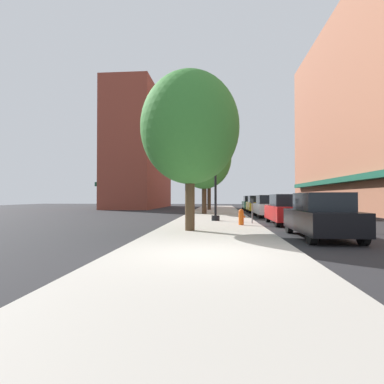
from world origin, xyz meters
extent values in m
plane|color=#232326|center=(4.00, 18.00, 0.00)|extent=(90.00, 90.00, 0.00)
cube|color=#A8A399|center=(0.00, 19.00, 0.06)|extent=(4.80, 50.00, 0.12)
cube|color=#9E6047|center=(15.00, 22.00, 10.28)|extent=(6.00, 40.00, 20.57)
cube|color=#144C38|center=(11.65, 22.00, 3.10)|extent=(0.90, 34.00, 0.50)
cube|color=brown|center=(-11.00, 37.00, 8.10)|extent=(6.00, 18.00, 16.21)
cube|color=#144C38|center=(-14.35, 37.00, 3.10)|extent=(0.90, 15.30, 0.50)
cylinder|color=black|center=(0.10, 10.84, 0.27)|extent=(0.48, 0.48, 0.30)
cylinder|color=black|center=(0.10, 10.84, 3.02)|extent=(0.14, 0.14, 5.20)
sphere|color=silver|center=(0.10, 10.84, 5.80)|extent=(0.44, 0.44, 0.44)
cylinder|color=#E05614|center=(1.41, 8.05, 0.43)|extent=(0.26, 0.26, 0.62)
sphere|color=#E05614|center=(1.41, 8.05, 0.79)|extent=(0.24, 0.24, 0.24)
cylinder|color=#E05614|center=(1.55, 8.05, 0.52)|extent=(0.12, 0.10, 0.10)
cylinder|color=slate|center=(2.05, 9.05, 0.65)|extent=(0.06, 0.06, 1.05)
cube|color=#33383D|center=(2.05, 9.05, 1.30)|extent=(0.14, 0.09, 0.26)
cylinder|color=#4C3823|center=(-0.90, 5.23, 1.50)|extent=(0.40, 0.40, 2.75)
ellipsoid|color=#387F33|center=(-0.90, 5.23, 4.42)|extent=(4.12, 4.12, 4.74)
cylinder|color=#422D1E|center=(-0.81, 27.55, 1.85)|extent=(0.40, 0.40, 3.46)
ellipsoid|color=#2D6B28|center=(-0.81, 27.55, 5.01)|extent=(3.82, 3.82, 4.40)
cylinder|color=#422D1E|center=(-0.93, 18.58, 1.61)|extent=(0.40, 0.40, 2.99)
ellipsoid|color=#387F33|center=(-0.93, 18.58, 4.82)|extent=(4.57, 4.57, 5.25)
cylinder|color=black|center=(3.22, 5.60, 0.32)|extent=(0.22, 0.64, 0.64)
cylinder|color=black|center=(4.78, 5.60, 0.32)|extent=(0.22, 0.64, 0.64)
cylinder|color=black|center=(3.22, 2.40, 0.32)|extent=(0.22, 0.64, 0.64)
cylinder|color=black|center=(4.78, 2.40, 0.32)|extent=(0.22, 0.64, 0.64)
cube|color=black|center=(4.00, 4.00, 0.64)|extent=(1.80, 4.30, 0.76)
cube|color=black|center=(4.00, 3.85, 1.34)|extent=(1.56, 2.20, 0.64)
cylinder|color=black|center=(3.22, 11.42, 0.32)|extent=(0.22, 0.64, 0.64)
cylinder|color=black|center=(4.78, 11.42, 0.32)|extent=(0.22, 0.64, 0.64)
cylinder|color=black|center=(3.22, 8.22, 0.32)|extent=(0.22, 0.64, 0.64)
cylinder|color=black|center=(4.78, 8.22, 0.32)|extent=(0.22, 0.64, 0.64)
cube|color=red|center=(4.00, 9.82, 0.64)|extent=(1.80, 4.30, 0.76)
cube|color=black|center=(4.00, 9.67, 1.34)|extent=(1.56, 2.20, 0.64)
cylinder|color=black|center=(3.22, 18.05, 0.32)|extent=(0.22, 0.64, 0.64)
cylinder|color=black|center=(4.78, 18.05, 0.32)|extent=(0.22, 0.64, 0.64)
cylinder|color=black|center=(3.22, 14.85, 0.32)|extent=(0.22, 0.64, 0.64)
cylinder|color=black|center=(4.78, 14.85, 0.32)|extent=(0.22, 0.64, 0.64)
cube|color=silver|center=(4.00, 16.45, 0.64)|extent=(1.80, 4.30, 0.76)
cube|color=black|center=(4.00, 16.30, 1.34)|extent=(1.56, 2.20, 0.64)
cylinder|color=black|center=(3.22, 25.13, 0.32)|extent=(0.22, 0.64, 0.64)
cylinder|color=black|center=(4.78, 25.13, 0.32)|extent=(0.22, 0.64, 0.64)
cylinder|color=black|center=(3.22, 21.93, 0.32)|extent=(0.22, 0.64, 0.64)
cylinder|color=black|center=(4.78, 21.93, 0.32)|extent=(0.22, 0.64, 0.64)
cube|color=gold|center=(4.00, 23.53, 0.64)|extent=(1.80, 4.30, 0.76)
cube|color=black|center=(4.00, 23.38, 1.34)|extent=(1.56, 2.20, 0.64)
cylinder|color=black|center=(3.22, 30.96, 0.32)|extent=(0.22, 0.64, 0.64)
cylinder|color=black|center=(4.78, 30.96, 0.32)|extent=(0.22, 0.64, 0.64)
cylinder|color=black|center=(3.22, 27.76, 0.32)|extent=(0.22, 0.64, 0.64)
cylinder|color=black|center=(4.78, 27.76, 0.32)|extent=(0.22, 0.64, 0.64)
cube|color=#196638|center=(4.00, 29.36, 0.64)|extent=(1.80, 4.30, 0.76)
cube|color=black|center=(4.00, 29.21, 1.34)|extent=(1.56, 2.20, 0.64)
camera|label=1|loc=(0.31, -7.84, 1.50)|focal=29.52mm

